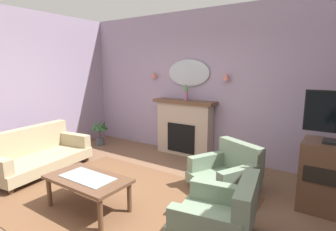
# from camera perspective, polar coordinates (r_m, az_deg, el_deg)

# --- Properties ---
(floor) EXTENTS (6.89, 6.27, 0.10)m
(floor) POSITION_cam_1_polar(r_m,az_deg,el_deg) (3.76, -12.20, -19.82)
(floor) COLOR brown
(floor) RESTS_ON ground
(wall_back) EXTENTS (6.89, 0.10, 2.96)m
(wall_back) POSITION_cam_1_polar(r_m,az_deg,el_deg) (5.46, 7.93, 6.61)
(wall_back) COLOR #9E8CA8
(wall_back) RESTS_ON ground
(patterned_rug) EXTENTS (3.20, 2.40, 0.01)m
(patterned_rug) POSITION_cam_1_polar(r_m,az_deg,el_deg) (3.86, -9.99, -17.98)
(patterned_rug) COLOR brown
(patterned_rug) RESTS_ON ground
(fireplace) EXTENTS (1.36, 0.36, 1.16)m
(fireplace) POSITION_cam_1_polar(r_m,az_deg,el_deg) (5.56, 3.51, -2.70)
(fireplace) COLOR tan
(fireplace) RESTS_ON ground
(mantel_vase_left) EXTENTS (0.10, 0.10, 0.35)m
(mantel_vase_left) POSITION_cam_1_polar(r_m,az_deg,el_deg) (5.39, 3.90, 5.25)
(mantel_vase_left) COLOR #9E6084
(mantel_vase_left) RESTS_ON fireplace
(wall_mirror) EXTENTS (0.96, 0.06, 0.56)m
(wall_mirror) POSITION_cam_1_polar(r_m,az_deg,el_deg) (5.54, 4.39, 9.13)
(wall_mirror) COLOR #B2BCC6
(wall_sconce_left) EXTENTS (0.14, 0.14, 0.14)m
(wall_sconce_left) POSITION_cam_1_polar(r_m,az_deg,el_deg) (5.97, -3.06, 8.75)
(wall_sconce_left) COLOR #D17066
(wall_sconce_right) EXTENTS (0.14, 0.14, 0.14)m
(wall_sconce_right) POSITION_cam_1_polar(r_m,az_deg,el_deg) (5.13, 12.47, 8.26)
(wall_sconce_right) COLOR #D17066
(coffee_table) EXTENTS (1.10, 0.60, 0.45)m
(coffee_table) POSITION_cam_1_polar(r_m,az_deg,el_deg) (3.64, -16.94, -13.48)
(coffee_table) COLOR brown
(coffee_table) RESTS_ON ground
(floral_couch) EXTENTS (1.07, 1.80, 0.76)m
(floral_couch) POSITION_cam_1_polar(r_m,az_deg,el_deg) (5.27, -26.69, -7.37)
(floral_couch) COLOR tan
(floral_couch) RESTS_ON ground
(armchair_by_coffee_table) EXTENTS (1.08, 1.09, 0.71)m
(armchair_by_coffee_table) POSITION_cam_1_polar(r_m,az_deg,el_deg) (4.13, 12.74, -11.52)
(armchair_by_coffee_table) COLOR gray
(armchair_by_coffee_table) RESTS_ON ground
(armchair_in_corner) EXTENTS (0.94, 0.93, 0.71)m
(armchair_in_corner) POSITION_cam_1_polar(r_m,az_deg,el_deg) (3.02, 11.49, -20.11)
(armchair_in_corner) COLOR gray
(armchair_in_corner) RESTS_ON ground
(tv_cabinet) EXTENTS (0.80, 0.57, 0.90)m
(tv_cabinet) POSITION_cam_1_polar(r_m,az_deg,el_deg) (4.03, 32.38, -11.30)
(tv_cabinet) COLOR brown
(tv_cabinet) RESTS_ON ground
(potted_plant_small_fern) EXTENTS (0.38, 0.39, 0.60)m
(potted_plant_small_fern) POSITION_cam_1_polar(r_m,az_deg,el_deg) (6.47, -14.45, -3.43)
(potted_plant_small_fern) COLOR #474C56
(potted_plant_small_fern) RESTS_ON ground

